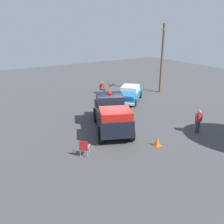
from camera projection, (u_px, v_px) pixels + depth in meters
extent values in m
plane|color=#424244|center=(115.00, 131.00, 16.92)|extent=(60.00, 60.00, 0.00)
cylinder|color=black|center=(96.00, 115.00, 18.29)|extent=(0.72, 1.08, 1.04)
cylinder|color=black|center=(121.00, 114.00, 18.56)|extent=(0.72, 1.08, 1.04)
cylinder|color=black|center=(100.00, 135.00, 15.04)|extent=(0.72, 1.08, 1.04)
cylinder|color=black|center=(131.00, 133.00, 15.32)|extent=(0.72, 1.08, 1.04)
cube|color=black|center=(112.00, 117.00, 16.62)|extent=(3.92, 5.33, 1.10)
cube|color=black|center=(107.00, 105.00, 19.31)|extent=(1.97, 1.54, 0.84)
cube|color=black|center=(110.00, 100.00, 17.38)|extent=(2.43, 2.33, 0.76)
cube|color=#B21914|center=(116.00, 114.00, 14.92)|extent=(2.48, 2.35, 0.60)
cube|color=silver|center=(106.00, 104.00, 19.73)|extent=(1.36, 0.70, 0.64)
cube|color=silver|center=(106.00, 108.00, 19.97)|extent=(2.13, 1.10, 0.24)
sphere|color=white|center=(97.00, 103.00, 19.60)|extent=(0.34, 0.34, 0.26)
sphere|color=white|center=(116.00, 102.00, 19.81)|extent=(0.34, 0.34, 0.26)
sphere|color=red|center=(110.00, 93.00, 17.20)|extent=(0.37, 0.37, 0.28)
cylinder|color=black|center=(135.00, 103.00, 21.88)|extent=(0.68, 0.64, 0.68)
cylinder|color=black|center=(117.00, 101.00, 22.32)|extent=(0.68, 0.64, 0.68)
cylinder|color=black|center=(140.00, 94.00, 24.49)|extent=(0.68, 0.64, 0.68)
cylinder|color=black|center=(125.00, 93.00, 24.93)|extent=(0.68, 0.64, 0.68)
cube|color=#196BAD|center=(129.00, 95.00, 23.31)|extent=(4.35, 4.12, 0.64)
cube|color=#196BAD|center=(126.00, 95.00, 21.88)|extent=(2.13, 2.16, 0.20)
cube|color=white|center=(130.00, 89.00, 23.39)|extent=(2.46, 2.42, 0.56)
cube|color=silver|center=(124.00, 104.00, 21.42)|extent=(1.37, 1.54, 0.20)
cylinder|color=#B7BABF|center=(106.00, 92.00, 25.91)|extent=(0.03, 0.03, 0.44)
cylinder|color=#B7BABF|center=(102.00, 92.00, 25.64)|extent=(0.03, 0.03, 0.44)
cylinder|color=#B7BABF|center=(103.00, 91.00, 26.22)|extent=(0.03, 0.03, 0.44)
cylinder|color=#B7BABF|center=(100.00, 92.00, 25.95)|extent=(0.03, 0.03, 0.44)
cube|color=#1E7F38|center=(103.00, 90.00, 25.85)|extent=(0.55, 0.55, 0.04)
cube|color=#1E7F38|center=(101.00, 87.00, 25.92)|extent=(0.48, 0.11, 0.56)
cube|color=#B7BABF|center=(104.00, 88.00, 25.94)|extent=(0.10, 0.44, 0.03)
cube|color=#B7BABF|center=(101.00, 89.00, 25.64)|extent=(0.10, 0.44, 0.03)
cylinder|color=#B7BABF|center=(82.00, 150.00, 13.89)|extent=(0.04, 0.04, 0.44)
cylinder|color=#B7BABF|center=(90.00, 150.00, 13.82)|extent=(0.04, 0.04, 0.44)
cylinder|color=#B7BABF|center=(80.00, 153.00, 13.48)|extent=(0.04, 0.04, 0.44)
cylinder|color=#B7BABF|center=(88.00, 154.00, 13.42)|extent=(0.04, 0.04, 0.44)
cube|color=#B21E1E|center=(85.00, 148.00, 13.57)|extent=(0.68, 0.68, 0.04)
cube|color=#B21E1E|center=(83.00, 146.00, 13.25)|extent=(0.39, 0.35, 0.56)
cube|color=#B7BABF|center=(81.00, 145.00, 13.55)|extent=(0.32, 0.35, 0.03)
cube|color=#B7BABF|center=(89.00, 146.00, 13.48)|extent=(0.32, 0.35, 0.03)
cylinder|color=#383842|center=(105.00, 92.00, 25.80)|extent=(0.15, 0.15, 0.45)
cylinder|color=#383842|center=(104.00, 92.00, 25.68)|extent=(0.15, 0.15, 0.45)
cube|color=#383842|center=(104.00, 89.00, 25.81)|extent=(0.22, 0.46, 0.13)
cube|color=#383842|center=(103.00, 89.00, 25.69)|extent=(0.22, 0.46, 0.13)
cube|color=maroon|center=(102.00, 86.00, 25.79)|extent=(0.43, 0.28, 0.54)
sphere|color=#9E704C|center=(102.00, 83.00, 25.65)|extent=(0.25, 0.25, 0.22)
cylinder|color=#2D334C|center=(197.00, 127.00, 16.38)|extent=(0.15, 0.15, 0.88)
cylinder|color=#2D334C|center=(199.00, 127.00, 16.49)|extent=(0.15, 0.15, 0.88)
cube|color=maroon|center=(199.00, 117.00, 16.18)|extent=(0.42, 0.27, 0.56)
cylinder|color=maroon|center=(196.00, 119.00, 16.07)|extent=(0.10, 0.10, 0.60)
cylinder|color=maroon|center=(201.00, 117.00, 16.34)|extent=(0.10, 0.10, 0.60)
sphere|color=#9E704C|center=(200.00, 112.00, 16.04)|extent=(0.23, 0.23, 0.23)
cylinder|color=brown|center=(162.00, 59.00, 25.41)|extent=(0.26, 0.26, 7.25)
cube|color=brown|center=(164.00, 29.00, 24.36)|extent=(1.46, 1.07, 0.12)
cube|color=orange|center=(157.00, 145.00, 14.81)|extent=(0.40, 0.40, 0.04)
cone|color=orange|center=(157.00, 141.00, 14.70)|extent=(0.32, 0.32, 0.60)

